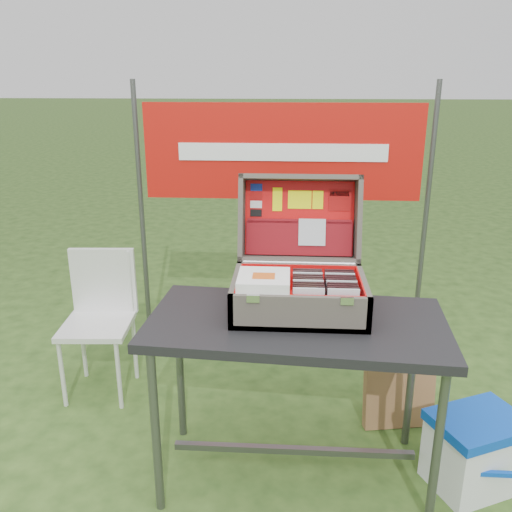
# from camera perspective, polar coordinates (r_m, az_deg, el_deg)

# --- Properties ---
(ground) EXTENTS (80.00, 80.00, 0.00)m
(ground) POSITION_cam_1_polar(r_m,az_deg,el_deg) (2.68, 1.89, -21.46)
(ground) COLOR #2A4519
(ground) RESTS_ON ground
(table) EXTENTS (1.27, 0.70, 0.77)m
(table) POSITION_cam_1_polar(r_m,az_deg,el_deg) (2.44, 4.07, -14.85)
(table) COLOR black
(table) RESTS_ON ground
(table_top) EXTENTS (1.27, 0.70, 0.04)m
(table_top) POSITION_cam_1_polar(r_m,az_deg,el_deg) (2.26, 4.28, -7.14)
(table_top) COLOR black
(table_top) RESTS_ON ground
(table_leg_fl) EXTENTS (0.04, 0.04, 0.73)m
(table_leg_fl) POSITION_cam_1_polar(r_m,az_deg,el_deg) (2.31, -10.50, -17.95)
(table_leg_fl) COLOR #59595B
(table_leg_fl) RESTS_ON ground
(table_leg_fr) EXTENTS (0.04, 0.04, 0.73)m
(table_leg_fr) POSITION_cam_1_polar(r_m,az_deg,el_deg) (2.32, 18.58, -18.39)
(table_leg_fr) COLOR #59595B
(table_leg_fr) RESTS_ON ground
(table_leg_bl) EXTENTS (0.04, 0.04, 0.73)m
(table_leg_bl) POSITION_cam_1_polar(r_m,az_deg,el_deg) (2.71, -7.99, -11.81)
(table_leg_bl) COLOR #59595B
(table_leg_bl) RESTS_ON ground
(table_leg_br) EXTENTS (0.04, 0.04, 0.73)m
(table_leg_br) POSITION_cam_1_polar(r_m,az_deg,el_deg) (2.72, 16.03, -12.23)
(table_leg_br) COLOR #59595B
(table_leg_br) RESTS_ON ground
(table_brace) EXTENTS (1.07, 0.03, 0.03)m
(table_brace) POSITION_cam_1_polar(r_m,az_deg,el_deg) (2.59, 3.93, -19.70)
(table_brace) COLOR #59595B
(table_brace) RESTS_ON ground
(suitcase) EXTENTS (0.56, 0.56, 0.52)m
(suitcase) POSITION_cam_1_polar(r_m,az_deg,el_deg) (2.28, 4.63, 0.72)
(suitcase) COLOR #655E50
(suitcase) RESTS_ON table
(suitcase_base_bottom) EXTENTS (0.56, 0.40, 0.02)m
(suitcase_base_bottom) POSITION_cam_1_polar(r_m,az_deg,el_deg) (2.32, 4.49, -5.60)
(suitcase_base_bottom) COLOR #655E50
(suitcase_base_bottom) RESTS_ON table_top
(suitcase_base_wall_front) EXTENTS (0.56, 0.02, 0.15)m
(suitcase_base_wall_front) POSITION_cam_1_polar(r_m,az_deg,el_deg) (2.12, 4.59, -6.11)
(suitcase_base_wall_front) COLOR #655E50
(suitcase_base_wall_front) RESTS_ON table_top
(suitcase_base_wall_back) EXTENTS (0.56, 0.02, 0.15)m
(suitcase_base_wall_back) POSITION_cam_1_polar(r_m,az_deg,el_deg) (2.47, 4.49, -2.46)
(suitcase_base_wall_back) COLOR #655E50
(suitcase_base_wall_back) RESTS_ON table_top
(suitcase_base_wall_left) EXTENTS (0.02, 0.40, 0.15)m
(suitcase_base_wall_left) POSITION_cam_1_polar(r_m,az_deg,el_deg) (2.30, -2.17, -3.99)
(suitcase_base_wall_left) COLOR #655E50
(suitcase_base_wall_left) RESTS_ON table_top
(suitcase_base_wall_right) EXTENTS (0.02, 0.40, 0.15)m
(suitcase_base_wall_right) POSITION_cam_1_polar(r_m,az_deg,el_deg) (2.31, 11.21, -4.24)
(suitcase_base_wall_right) COLOR #655E50
(suitcase_base_wall_right) RESTS_ON table_top
(suitcase_liner_floor) EXTENTS (0.51, 0.36, 0.01)m
(suitcase_liner_floor) POSITION_cam_1_polar(r_m,az_deg,el_deg) (2.31, 4.50, -5.29)
(suitcase_liner_floor) COLOR red
(suitcase_liner_floor) RESTS_ON suitcase_base_bottom
(suitcase_latch_left) EXTENTS (0.05, 0.01, 0.03)m
(suitcase_latch_left) POSITION_cam_1_polar(r_m,az_deg,el_deg) (2.09, -0.31, -4.51)
(suitcase_latch_left) COLOR silver
(suitcase_latch_left) RESTS_ON suitcase_base_wall_front
(suitcase_latch_right) EXTENTS (0.05, 0.01, 0.03)m
(suitcase_latch_right) POSITION_cam_1_polar(r_m,az_deg,el_deg) (2.09, 9.57, -4.69)
(suitcase_latch_right) COLOR silver
(suitcase_latch_right) RESTS_ON suitcase_base_wall_front
(suitcase_hinge) EXTENTS (0.50, 0.02, 0.02)m
(suitcase_hinge) POSITION_cam_1_polar(r_m,az_deg,el_deg) (2.45, 4.53, -0.73)
(suitcase_hinge) COLOR silver
(suitcase_hinge) RESTS_ON suitcase_base_wall_back
(suitcase_lid_back) EXTENTS (0.56, 0.12, 0.39)m
(suitcase_lid_back) POSITION_cam_1_polar(r_m,az_deg,el_deg) (2.58, 4.57, 3.98)
(suitcase_lid_back) COLOR #655E50
(suitcase_lid_back) RESTS_ON suitcase_base_wall_back
(suitcase_lid_rim_far) EXTENTS (0.56, 0.15, 0.06)m
(suitcase_lid_rim_far) POSITION_cam_1_polar(r_m,az_deg,el_deg) (2.52, 4.69, 8.25)
(suitcase_lid_rim_far) COLOR #655E50
(suitcase_lid_rim_far) RESTS_ON suitcase_lid_back
(suitcase_lid_rim_near) EXTENTS (0.56, 0.15, 0.06)m
(suitcase_lid_rim_near) POSITION_cam_1_polar(r_m,az_deg,el_deg) (2.53, 4.50, -0.32)
(suitcase_lid_rim_near) COLOR #655E50
(suitcase_lid_rim_near) RESTS_ON suitcase_lid_back
(suitcase_lid_rim_left) EXTENTS (0.02, 0.24, 0.42)m
(suitcase_lid_rim_left) POSITION_cam_1_polar(r_m,az_deg,el_deg) (2.53, -1.52, 4.07)
(suitcase_lid_rim_left) COLOR #655E50
(suitcase_lid_rim_left) RESTS_ON suitcase_lid_back
(suitcase_lid_rim_right) EXTENTS (0.02, 0.24, 0.42)m
(suitcase_lid_rim_right) POSITION_cam_1_polar(r_m,az_deg,el_deg) (2.53, 10.69, 3.80)
(suitcase_lid_rim_right) COLOR #655E50
(suitcase_lid_rim_right) RESTS_ON suitcase_lid_back
(suitcase_lid_liner) EXTENTS (0.51, 0.09, 0.34)m
(suitcase_lid_liner) POSITION_cam_1_polar(r_m,az_deg,el_deg) (2.57, 4.58, 3.97)
(suitcase_lid_liner) COLOR red
(suitcase_lid_liner) RESTS_ON suitcase_lid_back
(suitcase_liner_wall_front) EXTENTS (0.51, 0.01, 0.13)m
(suitcase_liner_wall_front) POSITION_cam_1_polar(r_m,az_deg,el_deg) (2.13, 4.59, -5.69)
(suitcase_liner_wall_front) COLOR red
(suitcase_liner_wall_front) RESTS_ON suitcase_base_bottom
(suitcase_liner_wall_back) EXTENTS (0.51, 0.01, 0.13)m
(suitcase_liner_wall_back) POSITION_cam_1_polar(r_m,az_deg,el_deg) (2.45, 4.49, -2.33)
(suitcase_liner_wall_back) COLOR red
(suitcase_liner_wall_back) RESTS_ON suitcase_base_bottom
(suitcase_liner_wall_left) EXTENTS (0.01, 0.36, 0.13)m
(suitcase_liner_wall_left) POSITION_cam_1_polar(r_m,az_deg,el_deg) (2.30, -1.83, -3.75)
(suitcase_liner_wall_left) COLOR red
(suitcase_liner_wall_left) RESTS_ON suitcase_base_bottom
(suitcase_liner_wall_right) EXTENTS (0.01, 0.36, 0.13)m
(suitcase_liner_wall_right) POSITION_cam_1_polar(r_m,az_deg,el_deg) (2.31, 10.89, -3.99)
(suitcase_liner_wall_right) COLOR red
(suitcase_liner_wall_right) RESTS_ON suitcase_base_bottom
(suitcase_lid_pocket) EXTENTS (0.49, 0.07, 0.16)m
(suitcase_lid_pocket) POSITION_cam_1_polar(r_m,az_deg,el_deg) (2.55, 4.54, 1.88)
(suitcase_lid_pocket) COLOR maroon
(suitcase_lid_pocket) RESTS_ON suitcase_lid_liner
(suitcase_pocket_edge) EXTENTS (0.48, 0.02, 0.02)m
(suitcase_pocket_edge) POSITION_cam_1_polar(r_m,az_deg,el_deg) (2.54, 4.58, 3.67)
(suitcase_pocket_edge) COLOR maroon
(suitcase_pocket_edge) RESTS_ON suitcase_lid_pocket
(suitcase_pocket_cd) EXTENTS (0.12, 0.04, 0.12)m
(suitcase_pocket_cd) POSITION_cam_1_polar(r_m,az_deg,el_deg) (2.53, 5.92, 2.51)
(suitcase_pocket_cd) COLOR silver
(suitcase_pocket_cd) RESTS_ON suitcase_lid_pocket
(lid_sticker_cc_a) EXTENTS (0.05, 0.01, 0.03)m
(lid_sticker_cc_a) POSITION_cam_1_polar(r_m,az_deg,el_deg) (2.57, 0.04, 7.24)
(lid_sticker_cc_a) COLOR #1933B2
(lid_sticker_cc_a) RESTS_ON suitcase_lid_liner
(lid_sticker_cc_b) EXTENTS (0.05, 0.01, 0.03)m
(lid_sticker_cc_b) POSITION_cam_1_polar(r_m,az_deg,el_deg) (2.56, 0.03, 6.35)
(lid_sticker_cc_b) COLOR #A30908
(lid_sticker_cc_b) RESTS_ON suitcase_lid_liner
(lid_sticker_cc_c) EXTENTS (0.05, 0.01, 0.03)m
(lid_sticker_cc_c) POSITION_cam_1_polar(r_m,az_deg,el_deg) (2.56, 0.02, 5.45)
(lid_sticker_cc_c) COLOR white
(lid_sticker_cc_c) RESTS_ON suitcase_lid_liner
(lid_sticker_cc_d) EXTENTS (0.05, 0.01, 0.03)m
(lid_sticker_cc_d) POSITION_cam_1_polar(r_m,az_deg,el_deg) (2.56, 0.00, 4.56)
(lid_sticker_cc_d) COLOR black
(lid_sticker_cc_d) RESTS_ON suitcase_lid_liner
(lid_card_neon_tall) EXTENTS (0.04, 0.03, 0.11)m
(lid_card_neon_tall) POSITION_cam_1_polar(r_m,az_deg,el_deg) (2.56, 2.26, 5.98)
(lid_card_neon_tall) COLOR #F0F804
(lid_card_neon_tall) RESTS_ON suitcase_lid_liner
(lid_card_neon_main) EXTENTS (0.11, 0.02, 0.08)m
(lid_card_neon_main) POSITION_cam_1_polar(r_m,az_deg,el_deg) (2.56, 4.62, 5.93)
(lid_card_neon_main) COLOR #F0F804
(lid_card_neon_main) RESTS_ON suitcase_lid_liner
(lid_card_neon_small) EXTENTS (0.05, 0.02, 0.08)m
(lid_card_neon_small) POSITION_cam_1_polar(r_m,az_deg,el_deg) (2.56, 6.53, 5.88)
(lid_card_neon_small) COLOR #F0F804
(lid_card_neon_small) RESTS_ON suitcase_lid_liner
(lid_sticker_band) EXTENTS (0.10, 0.03, 0.10)m
(lid_sticker_band) POSITION_cam_1_polar(r_m,az_deg,el_deg) (2.57, 8.76, 5.82)
(lid_sticker_band) COLOR #A30908
(lid_sticker_band) RESTS_ON suitcase_lid_liner
(lid_sticker_band_bar) EXTENTS (0.09, 0.01, 0.02)m
(lid_sticker_band_bar) POSITION_cam_1_polar(r_m,az_deg,el_deg) (2.57, 8.78, 6.49)
(lid_sticker_band_bar) COLOR black
(lid_sticker_band_bar) RESTS_ON suitcase_lid_liner
(cd_left_0) EXTENTS (0.12, 0.01, 0.14)m
(cd_left_0) POSITION_cam_1_polar(r_m,az_deg,el_deg) (2.14, 5.53, -5.14)
(cd_left_0) COLOR silver
(cd_left_0) RESTS_ON suitcase_liner_floor
(cd_left_1) EXTENTS (0.12, 0.01, 0.14)m
(cd_left_1) POSITION_cam_1_polar(r_m,az_deg,el_deg) (2.16, 5.52, -4.91)
(cd_left_1) COLOR black
(cd_left_1) RESTS_ON suitcase_liner_floor
(cd_left_2) EXTENTS (0.12, 0.01, 0.14)m
(cd_left_2) POSITION_cam_1_polar(r_m,az_deg,el_deg) (2.18, 5.50, -4.68)
(cd_left_2) COLOR black
(cd_left_2) RESTS_ON suitcase_liner_floor
(cd_left_3) EXTENTS (0.12, 0.01, 0.14)m
(cd_left_3) POSITION_cam_1_polar(r_m,az_deg,el_deg) (2.20, 5.49, -4.46)
(cd_left_3) COLOR black
(cd_left_3) RESTS_ON suitcase_liner_floor
(cd_left_4) EXTENTS (0.12, 0.01, 0.14)m
(cd_left_4) POSITION_cam_1_polar(r_m,az_deg,el_deg) (2.22, 5.47, -4.24)
(cd_left_4) COLOR silver
(cd_left_4) RESTS_ON suitcase_liner_floor
(cd_left_5) EXTENTS (0.12, 0.01, 0.14)m
(cd_left_5) POSITION_cam_1_polar(r_m,az_deg,el_deg) (2.24, 5.46, -4.02)
(cd_left_5) COLOR black
(cd_left_5) RESTS_ON suitcase_liner_floor
(cd_left_6) EXTENTS (0.12, 0.01, 0.14)m
(cd_left_6) POSITION_cam_1_polar(r_m,az_deg,el_deg) (2.26, 5.44, -3.81)
(cd_left_6) COLOR black
(cd_left_6) RESTS_ON suitcase_liner_floor
(cd_left_7) EXTENTS (0.12, 0.01, 0.14)m
(cd_left_7) POSITION_cam_1_polar(r_m,az_deg,el_deg) (2.28, 5.43, -3.60)
(cd_left_7) COLOR black
(cd_left_7) RESTS_ON suitcase_liner_floor
(cd_left_8) EXTENTS (0.12, 0.01, 0.14)m
(cd_left_8) POSITION_cam_1_polar(r_m,az_deg,el_deg) (2.31, 5.41, -3.39)
(cd_left_8) COLOR silver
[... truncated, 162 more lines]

